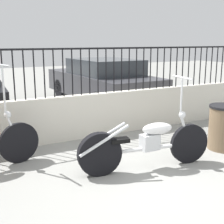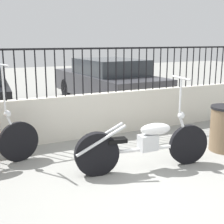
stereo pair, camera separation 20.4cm
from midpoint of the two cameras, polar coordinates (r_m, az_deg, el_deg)
name	(u,v)px [view 2 (the right image)]	position (r m, az deg, el deg)	size (l,w,h in m)	color
ground_plane	(149,186)	(4.35, 8.19, -13.22)	(40.00, 40.00, 0.00)	gray
low_wall	(84,116)	(6.23, -4.29, -0.77)	(8.14, 0.18, 0.87)	beige
fence_railing	(83,64)	(6.07, -4.45, 8.66)	(8.14, 0.04, 0.91)	black
motorcycle_white	(138,145)	(4.68, 6.08, -6.03)	(2.10, 0.62, 1.39)	black
car_dark_grey	(107,81)	(9.66, -0.26, 5.72)	(1.93, 4.66, 1.37)	black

